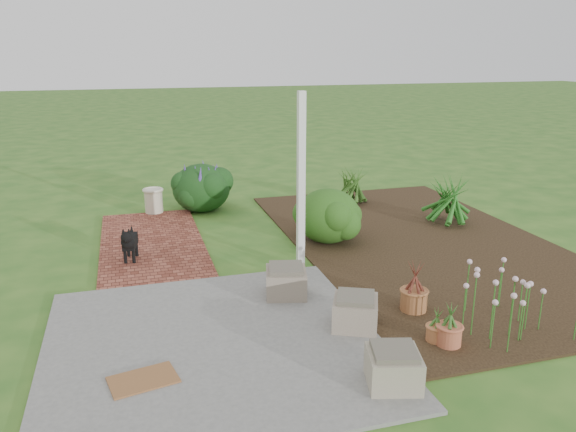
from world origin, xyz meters
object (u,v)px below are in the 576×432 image
object	(u,v)px
black_dog	(129,241)
evergreen_shrub	(328,214)
cream_ceramic_urn	(154,201)
stone_trough_near	(393,369)

from	to	relation	value
black_dog	evergreen_shrub	size ratio (longest dim) A/B	0.56
evergreen_shrub	cream_ceramic_urn	bearing A→B (deg)	137.16
black_dog	stone_trough_near	bearing A→B (deg)	-50.21
black_dog	cream_ceramic_urn	xyz separation A→B (m)	(0.48, 2.52, -0.08)
stone_trough_near	evergreen_shrub	xyz separation A→B (m)	(0.83, 4.04, 0.27)
stone_trough_near	black_dog	distance (m)	4.56
black_dog	cream_ceramic_urn	distance (m)	2.56
stone_trough_near	cream_ceramic_urn	size ratio (longest dim) A/B	1.06
cream_ceramic_urn	evergreen_shrub	world-z (taller)	evergreen_shrub
stone_trough_near	evergreen_shrub	world-z (taller)	evergreen_shrub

